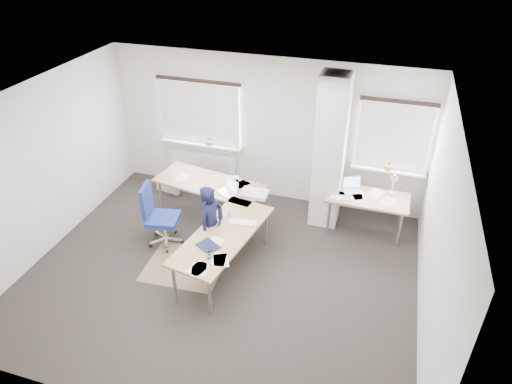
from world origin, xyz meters
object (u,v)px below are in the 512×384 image
(desk_side, at_px, (368,199))
(person, at_px, (212,225))
(task_chair, at_px, (162,228))
(desk_main, at_px, (218,208))

(desk_side, relative_size, person, 1.02)
(desk_side, relative_size, task_chair, 1.24)
(desk_side, xyz_separation_m, task_chair, (-3.28, -1.36, -0.37))
(desk_main, relative_size, desk_side, 2.11)
(desk_main, relative_size, person, 2.16)
(person, bearing_deg, task_chair, 98.10)
(desk_main, relative_size, task_chair, 2.61)
(desk_main, bearing_deg, desk_side, 33.92)
(desk_main, bearing_deg, person, -71.50)
(desk_side, bearing_deg, person, -145.40)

